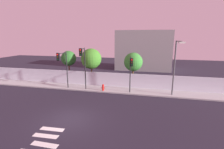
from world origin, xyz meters
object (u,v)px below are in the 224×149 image
traffic_light_left (131,68)px  street_lamp_curbside (175,64)px  traffic_light_center (62,63)px  traffic_light_right (83,60)px  fire_hydrant (103,87)px  roadside_tree_leftmost (69,58)px  roadside_tree_midright (133,62)px  roadside_tree_midleft (91,59)px

traffic_light_left → street_lamp_curbside: size_ratio=0.70×
traffic_light_center → street_lamp_curbside: bearing=3.1°
traffic_light_center → traffic_light_right: (2.58, 0.22, 0.35)m
traffic_light_left → fire_hydrant: traffic_light_left is taller
traffic_light_left → traffic_light_center: bearing=-179.0°
roadside_tree_leftmost → roadside_tree_midright: 9.35m
roadside_tree_midleft → traffic_light_left: bearing=-31.9°
roadside_tree_midleft → roadside_tree_midright: bearing=0.0°
roadside_tree_leftmost → fire_hydrant: bearing=-28.2°
fire_hydrant → roadside_tree_midleft: roadside_tree_midleft is taller
traffic_light_center → traffic_light_right: size_ratio=0.89×
traffic_light_left → roadside_tree_midright: size_ratio=0.92×
traffic_light_right → roadside_tree_midleft: size_ratio=1.03×
roadside_tree_leftmost → roadside_tree_midleft: (3.46, 0.00, 0.05)m
street_lamp_curbside → roadside_tree_midright: street_lamp_curbside is taller
traffic_light_right → fire_hydrant: bearing=9.7°
traffic_light_right → street_lamp_curbside: size_ratio=0.85×
traffic_light_center → fire_hydrant: (4.91, 0.62, -2.95)m
traffic_light_left → roadside_tree_midleft: 7.07m
roadside_tree_midleft → roadside_tree_midright: size_ratio=1.10×
traffic_light_right → roadside_tree_midright: traffic_light_right is taller
street_lamp_curbside → roadside_tree_midright: (-4.83, 3.16, -0.44)m
roadside_tree_midright → fire_hydrant: bearing=-135.4°
traffic_light_left → roadside_tree_midleft: (-6.00, 3.73, 0.32)m
traffic_light_right → roadside_tree_leftmost: 5.23m
street_lamp_curbside → roadside_tree_midright: bearing=146.8°
roadside_tree_midleft → roadside_tree_midright: roadside_tree_midleft is taller
traffic_light_right → roadside_tree_midright: size_ratio=1.13×
roadside_tree_midleft → traffic_light_center: bearing=-120.9°
traffic_light_left → traffic_light_center: traffic_light_center is taller
traffic_light_left → roadside_tree_midleft: bearing=148.1°
roadside_tree_leftmost → traffic_light_right: bearing=-44.4°
roadside_tree_leftmost → roadside_tree_midleft: bearing=0.0°
traffic_light_left → roadside_tree_leftmost: 10.17m
traffic_light_right → fire_hydrant: 4.06m
traffic_light_left → street_lamp_curbside: street_lamp_curbside is taller
street_lamp_curbside → traffic_light_center: bearing=-176.9°
traffic_light_right → roadside_tree_midleft: bearing=94.2°
traffic_light_right → roadside_tree_midright: bearing=33.0°
street_lamp_curbside → roadside_tree_leftmost: (-14.18, 3.16, -0.23)m
traffic_light_left → traffic_light_center: (-8.31, -0.14, 0.29)m
traffic_light_right → roadside_tree_leftmost: size_ratio=1.12×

